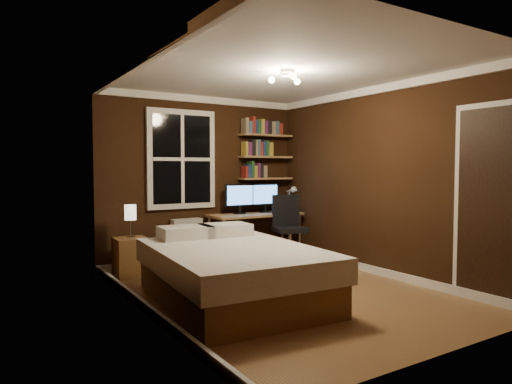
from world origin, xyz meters
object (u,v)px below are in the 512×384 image
monitor_left (240,199)px  desk_lamp (291,198)px  desk (256,217)px  bedside_lamp (130,221)px  monitor_right (265,198)px  office_chair (289,236)px  nightstand (131,257)px  bed (232,272)px  radiator (187,241)px

monitor_left → desk_lamp: bearing=-11.2°
desk → bedside_lamp: bearing=-176.2°
monitor_right → office_chair: 0.79m
nightstand → bedside_lamp: bedside_lamp is taller
desk_lamp → monitor_right: bearing=156.6°
nightstand → desk: bearing=5.2°
monitor_right → desk_lamp: size_ratio=1.15×
nightstand → bed: bearing=-69.6°
bed → monitor_right: bearing=53.4°
bed → bedside_lamp: bearing=113.4°
bed → bedside_lamp: 1.83m
monitor_left → bed: bearing=-121.9°
bedside_lamp → radiator: size_ratio=0.65×
nightstand → office_chair: (2.32, -0.34, 0.13)m
nightstand → desk: (2.01, 0.14, 0.39)m
bed → radiator: size_ratio=3.36×
bed → desk: bed is taller
radiator → desk_lamp: desk_lamp is taller
bed → monitor_left: monitor_left is taller
monitor_left → desk_lamp: monitor_left is taller
monitor_left → bedside_lamp: bearing=-173.2°
bed → desk_lamp: (2.05, 1.73, 0.62)m
nightstand → radiator: bearing=20.2°
monitor_right → radiator: bearing=175.3°
bed → nightstand: size_ratio=4.46×
bedside_lamp → monitor_left: bearing=6.8°
monitor_right → desk_lamp: (0.39, -0.17, -0.01)m
nightstand → desk_lamp: 2.71m
desk → monitor_right: (0.22, 0.07, 0.29)m
monitor_left → office_chair: (0.55, -0.55, -0.56)m
nightstand → monitor_left: bearing=8.1°
monitor_left → office_chair: 0.96m
nightstand → radiator: radiator is taller
desk → office_chair: (0.30, -0.47, -0.26)m
radiator → desk_lamp: (1.70, -0.28, 0.59)m
bed → monitor_left: (1.18, 1.90, 0.63)m
bed → office_chair: size_ratio=2.24×
monitor_left → monitor_right: (0.47, 0.00, 0.00)m
monitor_left → radiator: bearing=172.8°
radiator → desk_lamp: size_ratio=1.53×
bed → bedside_lamp: bedside_lamp is taller
radiator → office_chair: 1.54m
desk_lamp → office_chair: bearing=-129.4°
radiator → nightstand: bearing=-161.1°
radiator → monitor_right: monitor_right is taller
bedside_lamp → office_chair: bearing=-8.3°
bedside_lamp → office_chair: (2.32, -0.34, -0.34)m
bedside_lamp → desk: size_ratio=0.29×
nightstand → monitor_right: monitor_right is taller
radiator → monitor_left: size_ratio=1.34×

